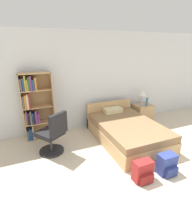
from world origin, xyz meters
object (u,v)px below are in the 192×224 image
at_px(nightstand, 142,113).
at_px(bookshelf, 34,106).
at_px(bed, 126,130).
at_px(backpack_blue, 167,165).
at_px(office_chair, 53,135).
at_px(backpack_red, 143,172).
at_px(water_bottle, 147,102).
at_px(table_lamp, 142,94).

bearing_deg(nightstand, bookshelf, 178.14).
bearing_deg(bed, backpack_blue, -89.05).
xyz_separation_m(bookshelf, office_chair, (0.27, -0.86, -0.41)).
relative_size(office_chair, backpack_red, 2.54).
height_order(office_chair, nightstand, office_chair).
bearing_deg(water_bottle, bed, -148.25).
relative_size(office_chair, nightstand, 1.84).
xyz_separation_m(office_chair, backpack_red, (1.27, -1.45, -0.26)).
relative_size(bookshelf, bed, 0.80).
xyz_separation_m(bed, office_chair, (-1.77, 0.08, 0.20)).
bearing_deg(office_chair, backpack_red, -48.66).
height_order(bed, backpack_red, bed).
bearing_deg(backpack_blue, bookshelf, 131.60).
xyz_separation_m(bookshelf, water_bottle, (3.19, -0.22, -0.22)).
distance_m(table_lamp, backpack_blue, 2.58).
bearing_deg(backpack_red, nightstand, 53.68).
bearing_deg(backpack_blue, bed, 90.95).
height_order(bed, water_bottle, water_bottle).
bearing_deg(backpack_blue, water_bottle, 61.67).
height_order(water_bottle, backpack_red, water_bottle).
height_order(bed, table_lamp, table_lamp).
distance_m(table_lamp, water_bottle, 0.29).
bearing_deg(water_bottle, office_chair, -167.68).
distance_m(office_chair, backpack_red, 1.95).
xyz_separation_m(bed, backpack_blue, (0.02, -1.39, -0.07)).
xyz_separation_m(office_chair, nightstand, (2.89, 0.75, -0.19)).
xyz_separation_m(bed, nightstand, (1.12, 0.83, 0.01)).
bearing_deg(office_chair, table_lamp, 15.55).
xyz_separation_m(bed, backpack_red, (-0.49, -1.37, -0.07)).
distance_m(water_bottle, backpack_red, 2.70).
bearing_deg(backpack_red, bookshelf, 123.79).
distance_m(bookshelf, water_bottle, 3.21).
xyz_separation_m(table_lamp, backpack_red, (-1.58, -2.24, -0.69)).
bearing_deg(office_chair, nightstand, 14.60).
bearing_deg(bed, office_chair, 177.51).
bearing_deg(water_bottle, table_lamp, 115.10).
distance_m(nightstand, backpack_blue, 2.47).
relative_size(bed, office_chair, 2.13).
relative_size(backpack_blue, backpack_red, 1.02).
height_order(bookshelf, nightstand, bookshelf).
bearing_deg(backpack_blue, office_chair, 140.75).
height_order(table_lamp, water_bottle, table_lamp).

